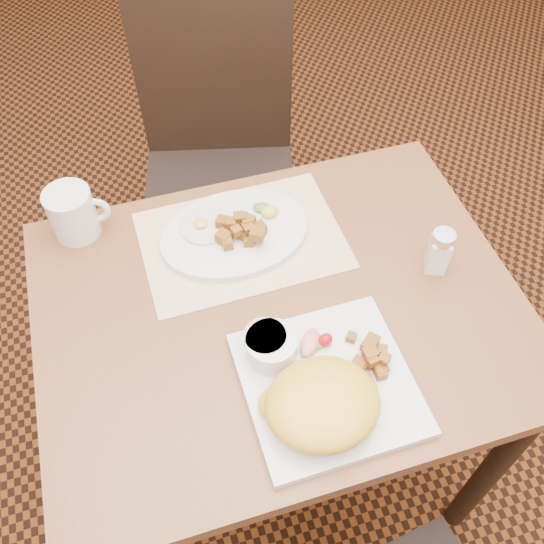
{
  "coord_description": "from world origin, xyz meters",
  "views": [
    {
      "loc": [
        -0.2,
        -0.61,
        1.68
      ],
      "look_at": [
        -0.01,
        0.03,
        0.82
      ],
      "focal_mm": 40.0,
      "sensor_mm": 36.0,
      "label": 1
    }
  ],
  "objects": [
    {
      "name": "ground",
      "position": [
        0.0,
        0.0,
        0.0
      ],
      "size": [
        8.0,
        8.0,
        0.0
      ],
      "primitive_type": "plane",
      "color": "black",
      "rests_on": "ground"
    },
    {
      "name": "table",
      "position": [
        0.0,
        0.0,
        0.64
      ],
      "size": [
        0.9,
        0.7,
        0.75
      ],
      "color": "brown",
      "rests_on": "ground"
    },
    {
      "name": "chair_far",
      "position": [
        0.03,
        0.68,
        0.54
      ],
      "size": [
        0.51,
        0.52,
        0.97
      ],
      "rotation": [
        0.0,
        0.0,
        2.9
      ],
      "color": "black",
      "rests_on": "ground"
    },
    {
      "name": "placemat",
      "position": [
        -0.03,
        0.18,
        0.75
      ],
      "size": [
        0.41,
        0.29,
        0.0
      ],
      "primitive_type": "cube",
      "rotation": [
        0.0,
        0.0,
        0.02
      ],
      "color": "white",
      "rests_on": "table"
    },
    {
      "name": "plate_square",
      "position": [
        0.03,
        -0.18,
        0.76
      ],
      "size": [
        0.28,
        0.28,
        0.02
      ],
      "primitive_type": "cube",
      "rotation": [
        0.0,
        0.0,
        0.01
      ],
      "color": "silver",
      "rests_on": "table"
    },
    {
      "name": "plate_oval",
      "position": [
        -0.04,
        0.19,
        0.76
      ],
      "size": [
        0.32,
        0.25,
        0.02
      ],
      "primitive_type": null,
      "rotation": [
        0.0,
        0.0,
        0.08
      ],
      "color": "silver",
      "rests_on": "placemat"
    },
    {
      "name": "hollandaise_mound",
      "position": [
        -0.0,
        -0.23,
        0.8
      ],
      "size": [
        0.19,
        0.17,
        0.07
      ],
      "color": "yellow",
      "rests_on": "plate_square"
    },
    {
      "name": "ramekin",
      "position": [
        -0.05,
        -0.1,
        0.79
      ],
      "size": [
        0.09,
        0.09,
        0.05
      ],
      "color": "silver",
      "rests_on": "plate_square"
    },
    {
      "name": "garnish_sq",
      "position": [
        0.03,
        -0.11,
        0.78
      ],
      "size": [
        0.07,
        0.07,
        0.03
      ],
      "color": "#387223",
      "rests_on": "plate_square"
    },
    {
      "name": "fried_egg",
      "position": [
        -0.09,
        0.22,
        0.77
      ],
      "size": [
        0.1,
        0.1,
        0.02
      ],
      "color": "white",
      "rests_on": "plate_oval"
    },
    {
      "name": "garnish_ov",
      "position": [
        0.04,
        0.22,
        0.78
      ],
      "size": [
        0.05,
        0.06,
        0.02
      ],
      "color": "#387223",
      "rests_on": "plate_oval"
    },
    {
      "name": "salt_shaker",
      "position": [
        0.31,
        -0.0,
        0.8
      ],
      "size": [
        0.06,
        0.06,
        0.1
      ],
      "color": "white",
      "rests_on": "table"
    },
    {
      "name": "coffee_mug",
      "position": [
        -0.34,
        0.3,
        0.8
      ],
      "size": [
        0.12,
        0.09,
        0.11
      ],
      "color": "silver",
      "rests_on": "table"
    },
    {
      "name": "home_fries_sq",
      "position": [
        0.11,
        -0.17,
        0.78
      ],
      "size": [
        0.08,
        0.11,
        0.04
      ],
      "color": "#995818",
      "rests_on": "plate_square"
    },
    {
      "name": "home_fries_ov",
      "position": [
        -0.03,
        0.18,
        0.79
      ],
      "size": [
        0.11,
        0.1,
        0.04
      ],
      "color": "#995818",
      "rests_on": "plate_oval"
    }
  ]
}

